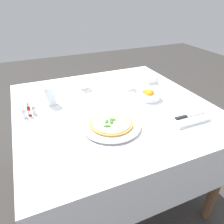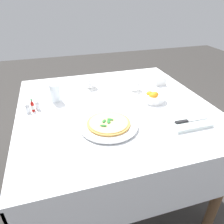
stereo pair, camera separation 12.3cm
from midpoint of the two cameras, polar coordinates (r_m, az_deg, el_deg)
The scene contains 14 objects.
ground_plane at distance 1.83m, azimuth 2.64°, elevation -19.30°, with size 8.00×8.00×0.00m, color #33302D.
dining_table at distance 1.41m, azimuth 3.22°, elevation -2.64°, with size 1.19×1.19×0.75m.
pizza_plate at distance 1.13m, azimuth 2.21°, elevation -3.65°, with size 0.31×0.31×0.02m.
pizza at distance 1.12m, azimuth 2.21°, elevation -3.06°, with size 0.23×0.23×0.02m.
coffee_cup_left_edge at distance 1.55m, azimuth 8.28°, elevation 6.68°, with size 0.13×0.13×0.07m.
coffee_cup_near_right at distance 1.58m, azimuth -3.74°, elevation 7.57°, with size 0.13×0.13×0.07m.
water_glass_near_left at distance 1.41m, azimuth -12.68°, elevation 4.83°, with size 0.07×0.07×0.12m.
napkin_folded at distance 1.25m, azimuth 22.69°, elevation -2.74°, with size 0.22×0.13×0.02m.
dinner_knife at distance 1.24m, azimuth 22.92°, elevation -2.17°, with size 0.20×0.02×0.01m.
citrus_bowl at distance 1.42m, azimuth 13.44°, elevation 3.86°, with size 0.15×0.15×0.07m.
hot_sauce_bottle at distance 1.33m, azimuth -18.20°, elevation 1.44°, with size 0.02×0.02×0.08m.
salt_shaker at distance 1.34m, azimuth -16.96°, elevation 1.47°, with size 0.03×0.03×0.06m.
pepper_shaker at distance 1.32m, azimuth -19.33°, elevation 0.72°, with size 0.03×0.03×0.06m.
menu_card at distance 1.67m, azimuth 15.22°, elevation 7.71°, with size 0.09×0.01×0.06m.
Camera 2 is at (-0.36, -1.13, 1.39)m, focal length 33.91 mm.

